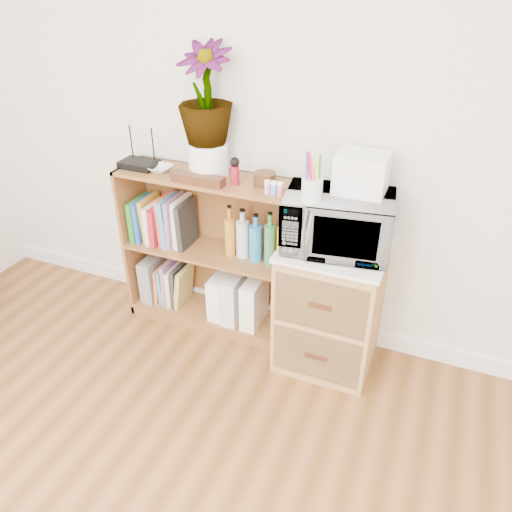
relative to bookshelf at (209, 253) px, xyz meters
The scene contains 21 objects.
skirting_board 0.57m from the bookshelf, 21.80° to the left, with size 4.00×0.02×0.10m, color white.
bookshelf is the anchor object (origin of this frame).
wicker_unit 0.76m from the bookshelf, ahead, with size 0.50×0.45×0.70m, color #9E7542.
microwave 0.85m from the bookshelf, ahead, with size 0.51×0.34×0.28m, color silver.
pen_cup 0.89m from the bookshelf, 16.20° to the right, with size 0.09×0.09×0.10m, color silver.
small_appliance 1.03m from the bookshelf, ahead, with size 0.23×0.20×0.19m, color white.
router 0.63m from the bookshelf, behind, with size 0.20×0.14×0.04m, color black.
white_bowl 0.55m from the bookshelf, behind, with size 0.13×0.13×0.03m, color silver.
plant_pot 0.56m from the bookshelf, 48.65° to the left, with size 0.21×0.21×0.18m, color white.
potted_plant 0.90m from the bookshelf, 48.65° to the left, with size 0.28×0.28×0.49m, color #29682B.
trinket_box 0.51m from the bookshelf, 81.82° to the right, with size 0.29×0.07×0.05m, color #35190E.
kokeshi_doll 0.56m from the bookshelf, 11.49° to the right, with size 0.04×0.04×0.10m, color maroon.
wooden_bowl 0.61m from the bookshelf, ahead, with size 0.11×0.11×0.07m, color #3D2310.
paint_jars 0.67m from the bookshelf, 11.94° to the right, with size 0.12×0.04×0.06m, color pink.
file_box 0.48m from the bookshelf, behind, with size 0.08×0.22×0.28m, color gray.
magazine_holder_left 0.28m from the bookshelf, ahead, with size 0.08×0.21×0.27m, color white.
magazine_holder_mid 0.30m from the bookshelf, ahead, with size 0.09×0.24×0.30m, color silver.
magazine_holder_right 0.39m from the bookshelf, ahead, with size 0.09×0.23×0.29m, color white.
cookbooks 0.33m from the bookshelf, behind, with size 0.34×0.20×0.29m.
liquor_bottles 0.34m from the bookshelf, ahead, with size 0.37×0.07×0.30m.
lower_books 0.38m from the bookshelf, behind, with size 0.20×0.19×0.28m.
Camera 1 is at (0.85, -0.10, 1.94)m, focal length 35.00 mm.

